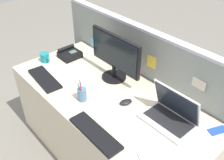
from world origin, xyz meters
TOP-DOWN VIEW (x-y plane):
  - ground_plane at (0.00, 0.00)m, footprint 10.00×10.00m
  - desk at (0.00, 0.00)m, footprint 1.81×0.80m
  - cubicle_divider at (-0.00, 0.44)m, footprint 2.13×0.08m
  - desktop_monitor at (-0.15, 0.21)m, footprint 0.55×0.21m
  - laptop at (0.52, 0.15)m, footprint 0.37×0.24m
  - desk_phone at (-0.70, 0.11)m, footprint 0.18×0.19m
  - keyboard_main at (-0.52, -0.27)m, footprint 0.41×0.17m
  - keyboard_spare at (0.27, -0.34)m, footprint 0.44×0.13m
  - computer_mouse_right_hand at (0.18, 0.03)m, footprint 0.09×0.11m
  - pen_cup at (-0.08, -0.19)m, footprint 0.07×0.07m
  - cell_phone_silver_slab at (0.63, -0.19)m, footprint 0.13×0.16m
  - cell_phone_blue_case at (0.80, 0.31)m, footprint 0.10×0.14m
  - coffee_mug at (-0.79, -0.11)m, footprint 0.12×0.09m

SIDE VIEW (x-z plane):
  - ground_plane at x=0.00m, z-range 0.00..0.00m
  - desk at x=0.00m, z-range 0.00..0.73m
  - cubicle_divider at x=0.00m, z-range 0.00..1.17m
  - cell_phone_silver_slab at x=0.63m, z-range 0.73..0.74m
  - cell_phone_blue_case at x=0.80m, z-range 0.73..0.74m
  - keyboard_main at x=-0.52m, z-range 0.73..0.75m
  - keyboard_spare at x=0.27m, z-range 0.73..0.75m
  - computer_mouse_right_hand at x=0.18m, z-range 0.73..0.76m
  - desk_phone at x=-0.70m, z-range 0.72..0.81m
  - coffee_mug at x=-0.79m, z-range 0.73..0.82m
  - pen_cup at x=-0.08m, z-range 0.69..0.88m
  - laptop at x=0.52m, z-range 0.67..0.93m
  - desktop_monitor at x=-0.15m, z-range 0.75..1.16m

